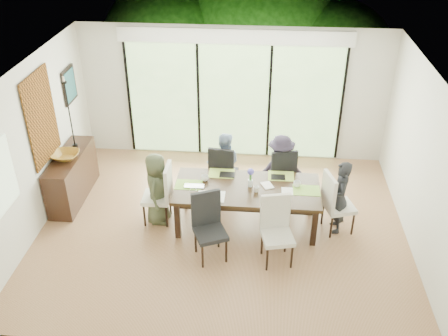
# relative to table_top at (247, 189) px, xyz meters

# --- Properties ---
(floor) EXTENTS (6.00, 5.00, 0.01)m
(floor) POSITION_rel_table_top_xyz_m (-0.38, -0.11, -0.71)
(floor) COLOR brown
(floor) RESTS_ON ground
(ceiling) EXTENTS (6.00, 5.00, 0.01)m
(ceiling) POSITION_rel_table_top_xyz_m (-0.38, -0.11, 2.00)
(ceiling) COLOR white
(ceiling) RESTS_ON wall_back
(wall_back) EXTENTS (6.00, 0.02, 2.70)m
(wall_back) POSITION_rel_table_top_xyz_m (-0.38, 2.40, 0.65)
(wall_back) COLOR beige
(wall_back) RESTS_ON floor
(wall_front) EXTENTS (6.00, 0.02, 2.70)m
(wall_front) POSITION_rel_table_top_xyz_m (-0.38, -2.62, 0.65)
(wall_front) COLOR silver
(wall_front) RESTS_ON floor
(wall_left) EXTENTS (0.02, 5.00, 2.70)m
(wall_left) POSITION_rel_table_top_xyz_m (-3.39, -0.11, 0.65)
(wall_left) COLOR beige
(wall_left) RESTS_ON floor
(wall_right) EXTENTS (0.02, 5.00, 2.70)m
(wall_right) POSITION_rel_table_top_xyz_m (2.63, -0.11, 0.65)
(wall_right) COLOR silver
(wall_right) RESTS_ON floor
(glass_doors) EXTENTS (4.20, 0.02, 2.30)m
(glass_doors) POSITION_rel_table_top_xyz_m (-0.38, 2.36, 0.50)
(glass_doors) COLOR #598C3F
(glass_doors) RESTS_ON wall_back
(blinds_header) EXTENTS (4.40, 0.06, 0.28)m
(blinds_header) POSITION_rel_table_top_xyz_m (-0.38, 2.35, 1.80)
(blinds_header) COLOR white
(blinds_header) RESTS_ON wall_back
(mullion_a) EXTENTS (0.05, 0.04, 2.30)m
(mullion_a) POSITION_rel_table_top_xyz_m (-2.48, 2.35, 0.50)
(mullion_a) COLOR black
(mullion_a) RESTS_ON wall_back
(mullion_b) EXTENTS (0.05, 0.04, 2.30)m
(mullion_b) POSITION_rel_table_top_xyz_m (-1.08, 2.35, 0.50)
(mullion_b) COLOR black
(mullion_b) RESTS_ON wall_back
(mullion_c) EXTENTS (0.05, 0.04, 2.30)m
(mullion_c) POSITION_rel_table_top_xyz_m (0.32, 2.35, 0.50)
(mullion_c) COLOR black
(mullion_c) RESTS_ON wall_back
(mullion_d) EXTENTS (0.05, 0.04, 2.30)m
(mullion_d) POSITION_rel_table_top_xyz_m (1.72, 2.35, 0.50)
(mullion_d) COLOR black
(mullion_d) RESTS_ON wall_back
(deck) EXTENTS (6.00, 1.80, 0.10)m
(deck) POSITION_rel_table_top_xyz_m (-0.38, 3.29, -0.75)
(deck) COLOR brown
(deck) RESTS_ON ground
(rail_top) EXTENTS (6.00, 0.08, 0.06)m
(rail_top) POSITION_rel_table_top_xyz_m (-0.38, 4.09, -0.15)
(rail_top) COLOR #523923
(rail_top) RESTS_ON deck
(foliage_left) EXTENTS (3.20, 3.20, 3.20)m
(foliage_left) POSITION_rel_table_top_xyz_m (-2.18, 5.09, 0.74)
(foliage_left) COLOR #14380F
(foliage_left) RESTS_ON ground
(foliage_mid) EXTENTS (4.00, 4.00, 4.00)m
(foliage_mid) POSITION_rel_table_top_xyz_m (0.02, 5.69, 1.10)
(foliage_mid) COLOR #14380F
(foliage_mid) RESTS_ON ground
(foliage_right) EXTENTS (2.80, 2.80, 2.80)m
(foliage_right) POSITION_rel_table_top_xyz_m (1.82, 4.89, 0.56)
(foliage_right) COLOR #14380F
(foliage_right) RESTS_ON ground
(foliage_far) EXTENTS (3.60, 3.60, 3.60)m
(foliage_far) POSITION_rel_table_top_xyz_m (-0.98, 6.39, 0.92)
(foliage_far) COLOR #14380F
(foliage_far) RESTS_ON ground
(table_top) EXTENTS (2.35, 1.08, 0.06)m
(table_top) POSITION_rel_table_top_xyz_m (0.00, 0.00, 0.00)
(table_top) COLOR black
(table_top) RESTS_ON floor
(table_apron) EXTENTS (2.15, 0.88, 0.10)m
(table_apron) POSITION_rel_table_top_xyz_m (0.00, 0.00, -0.09)
(table_apron) COLOR black
(table_apron) RESTS_ON floor
(table_leg_fl) EXTENTS (0.09, 0.09, 0.68)m
(table_leg_fl) POSITION_rel_table_top_xyz_m (-1.08, -0.43, -0.37)
(table_leg_fl) COLOR black
(table_leg_fl) RESTS_ON floor
(table_leg_fr) EXTENTS (0.09, 0.09, 0.68)m
(table_leg_fr) POSITION_rel_table_top_xyz_m (1.08, -0.43, -0.37)
(table_leg_fr) COLOR black
(table_leg_fr) RESTS_ON floor
(table_leg_bl) EXTENTS (0.09, 0.09, 0.68)m
(table_leg_bl) POSITION_rel_table_top_xyz_m (-1.08, 0.43, -0.37)
(table_leg_bl) COLOR black
(table_leg_bl) RESTS_ON floor
(table_leg_br) EXTENTS (0.09, 0.09, 0.68)m
(table_leg_br) POSITION_rel_table_top_xyz_m (1.08, 0.43, -0.37)
(table_leg_br) COLOR black
(table_leg_br) RESTS_ON floor
(chair_left_end) EXTENTS (0.46, 0.46, 1.08)m
(chair_left_end) POSITION_rel_table_top_xyz_m (-1.50, 0.00, -0.17)
(chair_left_end) COLOR silver
(chair_left_end) RESTS_ON floor
(chair_right_end) EXTENTS (0.56, 0.56, 1.08)m
(chair_right_end) POSITION_rel_table_top_xyz_m (1.50, 0.00, -0.17)
(chair_right_end) COLOR silver
(chair_right_end) RESTS_ON floor
(chair_far_left) EXTENTS (0.51, 0.51, 1.08)m
(chair_far_left) POSITION_rel_table_top_xyz_m (-0.45, 0.85, -0.17)
(chair_far_left) COLOR black
(chair_far_left) RESTS_ON floor
(chair_far_right) EXTENTS (0.54, 0.54, 1.08)m
(chair_far_right) POSITION_rel_table_top_xyz_m (0.55, 0.85, -0.17)
(chair_far_right) COLOR black
(chair_far_right) RESTS_ON floor
(chair_near_left) EXTENTS (0.59, 0.59, 1.08)m
(chair_near_left) POSITION_rel_table_top_xyz_m (-0.50, -0.87, -0.17)
(chair_near_left) COLOR black
(chair_near_left) RESTS_ON floor
(chair_near_right) EXTENTS (0.54, 0.54, 1.08)m
(chair_near_right) POSITION_rel_table_top_xyz_m (0.50, -0.87, -0.17)
(chair_near_right) COLOR beige
(chair_near_right) RESTS_ON floor
(person_left_end) EXTENTS (0.41, 0.62, 1.26)m
(person_left_end) POSITION_rel_table_top_xyz_m (-1.48, 0.00, -0.07)
(person_left_end) COLOR #404830
(person_left_end) RESTS_ON floor
(person_right_end) EXTENTS (0.39, 0.60, 1.26)m
(person_right_end) POSITION_rel_table_top_xyz_m (1.48, 0.00, -0.07)
(person_right_end) COLOR black
(person_right_end) RESTS_ON floor
(person_far_left) EXTENTS (0.62, 0.43, 1.26)m
(person_far_left) POSITION_rel_table_top_xyz_m (-0.45, 0.83, -0.07)
(person_far_left) COLOR #8098B9
(person_far_left) RESTS_ON floor
(person_far_right) EXTENTS (0.65, 0.48, 1.26)m
(person_far_right) POSITION_rel_table_top_xyz_m (0.55, 0.83, -0.07)
(person_far_right) COLOR #272131
(person_far_right) RESTS_ON floor
(placemat_left) EXTENTS (0.43, 0.31, 0.01)m
(placemat_left) POSITION_rel_table_top_xyz_m (-0.95, 0.00, 0.03)
(placemat_left) COLOR #80B641
(placemat_left) RESTS_ON table_top
(placemat_right) EXTENTS (0.43, 0.31, 0.01)m
(placemat_right) POSITION_rel_table_top_xyz_m (0.95, 0.00, 0.03)
(placemat_right) COLOR #84BB43
(placemat_right) RESTS_ON table_top
(placemat_far_l) EXTENTS (0.43, 0.31, 0.01)m
(placemat_far_l) POSITION_rel_table_top_xyz_m (-0.45, 0.40, 0.03)
(placemat_far_l) COLOR #9FC145
(placemat_far_l) RESTS_ON table_top
(placemat_far_r) EXTENTS (0.43, 0.31, 0.01)m
(placemat_far_r) POSITION_rel_table_top_xyz_m (0.55, 0.40, 0.03)
(placemat_far_r) COLOR #9DBF44
(placemat_far_r) RESTS_ON table_top
(placemat_paper) EXTENTS (0.43, 0.31, 0.01)m
(placemat_paper) POSITION_rel_table_top_xyz_m (-0.55, -0.30, 0.03)
(placemat_paper) COLOR white
(placemat_paper) RESTS_ON table_top
(tablet_far_l) EXTENTS (0.25, 0.18, 0.01)m
(tablet_far_l) POSITION_rel_table_top_xyz_m (-0.35, 0.35, 0.04)
(tablet_far_l) COLOR black
(tablet_far_l) RESTS_ON table_top
(tablet_far_r) EXTENTS (0.23, 0.17, 0.01)m
(tablet_far_r) POSITION_rel_table_top_xyz_m (0.50, 0.35, 0.04)
(tablet_far_r) COLOR black
(tablet_far_r) RESTS_ON table_top
(papers) EXTENTS (0.29, 0.22, 0.00)m
(papers) POSITION_rel_table_top_xyz_m (0.70, -0.05, 0.03)
(papers) COLOR white
(papers) RESTS_ON table_top
(platter_base) EXTENTS (0.25, 0.25, 0.02)m
(platter_base) POSITION_rel_table_top_xyz_m (-0.55, -0.30, 0.05)
(platter_base) COLOR white
(platter_base) RESTS_ON table_top
(platter_snacks) EXTENTS (0.20, 0.20, 0.01)m
(platter_snacks) POSITION_rel_table_top_xyz_m (-0.55, -0.30, 0.06)
(platter_snacks) COLOR orange
(platter_snacks) RESTS_ON table_top
(vase) EXTENTS (0.08, 0.08, 0.12)m
(vase) POSITION_rel_table_top_xyz_m (0.05, 0.05, 0.09)
(vase) COLOR silver
(vase) RESTS_ON table_top
(hyacinth_stems) EXTENTS (0.04, 0.04, 0.16)m
(hyacinth_stems) POSITION_rel_table_top_xyz_m (0.05, 0.05, 0.21)
(hyacinth_stems) COLOR #337226
(hyacinth_stems) RESTS_ON table_top
(hyacinth_blooms) EXTENTS (0.11, 0.11, 0.11)m
(hyacinth_blooms) POSITION_rel_table_top_xyz_m (0.05, 0.05, 0.30)
(hyacinth_blooms) COLOR #5750C8
(hyacinth_blooms) RESTS_ON table_top
(laptop) EXTENTS (0.33, 0.21, 0.03)m
(laptop) POSITION_rel_table_top_xyz_m (-0.85, -0.10, 0.04)
(laptop) COLOR silver
(laptop) RESTS_ON table_top
(cup_a) EXTENTS (0.16, 0.16, 0.09)m
(cup_a) POSITION_rel_table_top_xyz_m (-0.70, 0.15, 0.08)
(cup_a) COLOR white
(cup_a) RESTS_ON table_top
(cup_b) EXTENTS (0.14, 0.14, 0.09)m
(cup_b) POSITION_rel_table_top_xyz_m (0.15, -0.10, 0.07)
(cup_b) COLOR white
(cup_b) RESTS_ON table_top
(cup_c) EXTENTS (0.17, 0.17, 0.09)m
(cup_c) POSITION_rel_table_top_xyz_m (0.80, 0.10, 0.08)
(cup_c) COLOR white
(cup_c) RESTS_ON table_top
(book) EXTENTS (0.23, 0.26, 0.02)m
(book) POSITION_rel_table_top_xyz_m (0.25, 0.05, 0.04)
(book) COLOR white
(book) RESTS_ON table_top
(sideboard) EXTENTS (0.43, 1.53, 0.86)m
(sideboard) POSITION_rel_table_top_xyz_m (-3.14, 0.55, -0.27)
(sideboard) COLOR black
(sideboard) RESTS_ON floor
(bowl) EXTENTS (0.45, 0.45, 0.11)m
(bowl) POSITION_rel_table_top_xyz_m (-3.14, 0.45, 0.21)
(bowl) COLOR olive
(bowl) RESTS_ON sideboard
(candlestick_base) EXTENTS (0.10, 0.10, 0.04)m
(candlestick_base) POSITION_rel_table_top_xyz_m (-3.14, 0.90, 0.17)
(candlestick_base) COLOR black
(candlestick_base) RESTS_ON sideboard
(candlestick_shaft) EXTENTS (0.02, 0.02, 1.19)m
(candlestick_shaft) POSITION_rel_table_top_xyz_m (-3.14, 0.90, 0.78)
(candlestick_shaft) COLOR black
(candlestick_shaft) RESTS_ON sideboard
(candlestick_pan) EXTENTS (0.10, 0.10, 0.03)m
(candlestick_pan) POSITION_rel_table_top_xyz_m (-3.14, 0.90, 1.37)
(candlestick_pan) COLOR black
(candlestick_pan) RESTS_ON sideboard
(candle) EXTENTS (0.03, 0.03, 0.10)m
(candle) POSITION_rel_table_top_xyz_m (-3.14, 0.90, 1.43)
(candle) COLOR silver
(candle) RESTS_ON sideboard
(tapestry) EXTENTS (0.02, 1.00, 1.50)m
(tapestry) POSITION_rel_table_top_xyz_m (-3.35, 0.29, 1.00)
(tapestry) COLOR brown
(tapestry) RESTS_ON wall_left
(art_frame) EXTENTS (0.03, 0.55, 0.65)m
(art_frame) POSITION_rel_table_top_xyz_m (-3.35, 1.59, 1.05)
(art_frame) COLOR black
(art_frame) RESTS_ON wall_left
(art_canvas) EXTENTS (0.01, 0.45, 0.55)m
(art_canvas) POSITION_rel_table_top_xyz_m (-3.33, 1.59, 1.05)
(art_canvas) COLOR #17444A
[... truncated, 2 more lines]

